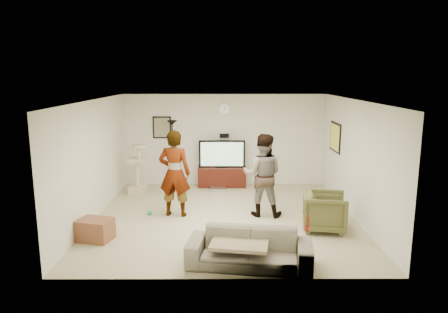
{
  "coord_description": "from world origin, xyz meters",
  "views": [
    {
      "loc": [
        -0.05,
        -8.48,
        3.01
      ],
      "look_at": [
        -0.02,
        0.2,
        1.29
      ],
      "focal_mm": 33.2,
      "sensor_mm": 36.0,
      "label": 1
    }
  ],
  "objects_px": {
    "tv_stand": "(222,177)",
    "person_left": "(175,173)",
    "person_right": "(263,175)",
    "beer_bottle": "(307,224)",
    "floor_lamp": "(173,155)",
    "armchair": "(325,212)",
    "sofa": "(249,248)",
    "side_table": "(95,230)",
    "cat_tree": "(137,169)",
    "tv": "(222,154)"
  },
  "relations": [
    {
      "from": "tv_stand",
      "to": "person_left",
      "type": "xyz_separation_m",
      "value": [
        -1.01,
        -2.38,
        0.67
      ]
    },
    {
      "from": "floor_lamp",
      "to": "cat_tree",
      "type": "relative_size",
      "value": 1.42
    },
    {
      "from": "floor_lamp",
      "to": "person_left",
      "type": "bearing_deg",
      "value": -82.22
    },
    {
      "from": "floor_lamp",
      "to": "armchair",
      "type": "relative_size",
      "value": 2.23
    },
    {
      "from": "floor_lamp",
      "to": "side_table",
      "type": "bearing_deg",
      "value": -106.04
    },
    {
      "from": "tv_stand",
      "to": "side_table",
      "type": "bearing_deg",
      "value": -121.92
    },
    {
      "from": "person_left",
      "to": "person_right",
      "type": "relative_size",
      "value": 1.05
    },
    {
      "from": "cat_tree",
      "to": "sofa",
      "type": "xyz_separation_m",
      "value": [
        2.62,
        -4.11,
        -0.36
      ]
    },
    {
      "from": "sofa",
      "to": "person_right",
      "type": "bearing_deg",
      "value": 88.25
    },
    {
      "from": "sofa",
      "to": "beer_bottle",
      "type": "relative_size",
      "value": 7.9
    },
    {
      "from": "tv_stand",
      "to": "floor_lamp",
      "type": "height_order",
      "value": "floor_lamp"
    },
    {
      "from": "armchair",
      "to": "tv",
      "type": "bearing_deg",
      "value": 41.3
    },
    {
      "from": "tv_stand",
      "to": "side_table",
      "type": "height_order",
      "value": "tv_stand"
    },
    {
      "from": "side_table",
      "to": "armchair",
      "type": "bearing_deg",
      "value": 6.55
    },
    {
      "from": "person_right",
      "to": "beer_bottle",
      "type": "distance_m",
      "value": 2.5
    },
    {
      "from": "person_right",
      "to": "floor_lamp",
      "type": "bearing_deg",
      "value": -34.9
    },
    {
      "from": "beer_bottle",
      "to": "side_table",
      "type": "xyz_separation_m",
      "value": [
        -3.69,
        1.05,
        -0.5
      ]
    },
    {
      "from": "floor_lamp",
      "to": "armchair",
      "type": "height_order",
      "value": "floor_lamp"
    },
    {
      "from": "tv_stand",
      "to": "cat_tree",
      "type": "xyz_separation_m",
      "value": [
        -2.17,
        -0.69,
        0.38
      ]
    },
    {
      "from": "floor_lamp",
      "to": "sofa",
      "type": "bearing_deg",
      "value": -69.2
    },
    {
      "from": "sofa",
      "to": "side_table",
      "type": "relative_size",
      "value": 3.29
    },
    {
      "from": "sofa",
      "to": "side_table",
      "type": "bearing_deg",
      "value": 167.52
    },
    {
      "from": "side_table",
      "to": "tv_stand",
      "type": "bearing_deg",
      "value": 58.08
    },
    {
      "from": "tv",
      "to": "cat_tree",
      "type": "distance_m",
      "value": 2.29
    },
    {
      "from": "armchair",
      "to": "cat_tree",
      "type": "bearing_deg",
      "value": 68.03
    },
    {
      "from": "cat_tree",
      "to": "armchair",
      "type": "distance_m",
      "value": 4.92
    },
    {
      "from": "floor_lamp",
      "to": "beer_bottle",
      "type": "bearing_deg",
      "value": -60.04
    },
    {
      "from": "cat_tree",
      "to": "side_table",
      "type": "bearing_deg",
      "value": -93.09
    },
    {
      "from": "tv_stand",
      "to": "person_left",
      "type": "height_order",
      "value": "person_left"
    },
    {
      "from": "floor_lamp",
      "to": "person_left",
      "type": "distance_m",
      "value": 2.21
    },
    {
      "from": "floor_lamp",
      "to": "beer_bottle",
      "type": "distance_m",
      "value": 5.34
    },
    {
      "from": "tv",
      "to": "beer_bottle",
      "type": "bearing_deg",
      "value": -74.27
    },
    {
      "from": "tv",
      "to": "floor_lamp",
      "type": "xyz_separation_m",
      "value": [
        -1.31,
        -0.18,
        0.01
      ]
    },
    {
      "from": "armchair",
      "to": "beer_bottle",
      "type": "bearing_deg",
      "value": 166.21
    },
    {
      "from": "armchair",
      "to": "side_table",
      "type": "xyz_separation_m",
      "value": [
        -4.36,
        -0.5,
        -0.17
      ]
    },
    {
      "from": "person_right",
      "to": "side_table",
      "type": "bearing_deg",
      "value": 33.4
    },
    {
      "from": "sofa",
      "to": "armchair",
      "type": "height_order",
      "value": "armchair"
    },
    {
      "from": "tv",
      "to": "tv_stand",
      "type": "bearing_deg",
      "value": 0.0
    },
    {
      "from": "floor_lamp",
      "to": "sofa",
      "type": "relative_size",
      "value": 0.93
    },
    {
      "from": "person_left",
      "to": "sofa",
      "type": "height_order",
      "value": "person_left"
    },
    {
      "from": "person_right",
      "to": "beer_bottle",
      "type": "xyz_separation_m",
      "value": [
        0.48,
        -2.45,
        -0.19
      ]
    },
    {
      "from": "cat_tree",
      "to": "sofa",
      "type": "bearing_deg",
      "value": -57.54
    },
    {
      "from": "person_left",
      "to": "side_table",
      "type": "relative_size",
      "value": 3.13
    },
    {
      "from": "tv_stand",
      "to": "person_left",
      "type": "distance_m",
      "value": 2.67
    },
    {
      "from": "tv",
      "to": "sofa",
      "type": "bearing_deg",
      "value": -84.72
    },
    {
      "from": "floor_lamp",
      "to": "tv",
      "type": "bearing_deg",
      "value": 7.96
    },
    {
      "from": "person_right",
      "to": "armchair",
      "type": "distance_m",
      "value": 1.54
    },
    {
      "from": "cat_tree",
      "to": "armchair",
      "type": "bearing_deg",
      "value": -31.42
    },
    {
      "from": "tv_stand",
      "to": "floor_lamp",
      "type": "xyz_separation_m",
      "value": [
        -1.31,
        -0.18,
        0.64
      ]
    },
    {
      "from": "tv_stand",
      "to": "beer_bottle",
      "type": "xyz_separation_m",
      "value": [
        1.35,
        -4.8,
        0.43
      ]
    }
  ]
}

